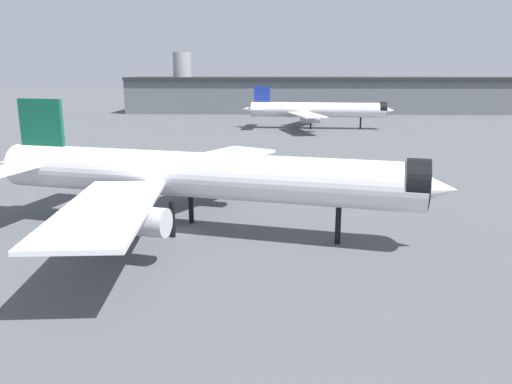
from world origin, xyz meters
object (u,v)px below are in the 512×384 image
Objects in this scene: traffic_cone_wingtip at (242,175)px; service_truck_front at (77,174)px; airliner_near_gate at (197,176)px; airliner_far_taxiway at (316,110)px.

service_truck_front is at bearing -168.22° from traffic_cone_wingtip.
airliner_near_gate is 109.08m from airliner_far_taxiway.
airliner_far_taxiway is at bearing 20.83° from service_truck_front.
airliner_near_gate reaches higher than airliner_far_taxiway.
service_truck_front is 9.56× the size of traffic_cone_wingtip.
airliner_near_gate is 34.47m from service_truck_front.
airliner_far_taxiway is at bearing 91.43° from airliner_near_gate.
traffic_cone_wingtip is at bearing -26.00° from service_truck_front.
airliner_near_gate is 91.45× the size of traffic_cone_wingtip.
airliner_far_taxiway is 80.91× the size of traffic_cone_wingtip.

